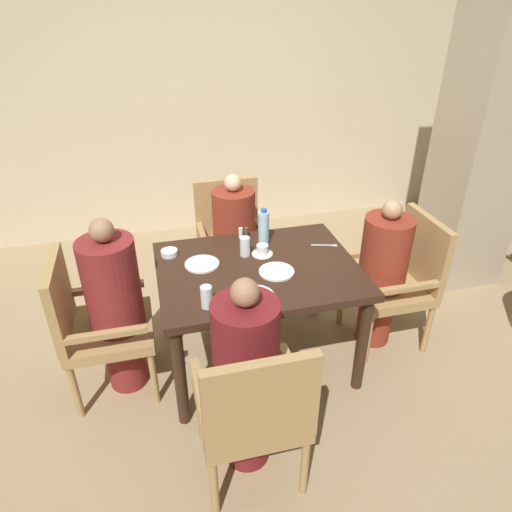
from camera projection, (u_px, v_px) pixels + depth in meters
ground_plane at (258, 357)px, 3.18m from camera, size 16.00×16.00×0.00m
wall_back at (201, 91)px, 4.30m from camera, size 8.00×0.06×2.80m
pillar_stone at (488, 122)px, 3.48m from camera, size 0.56×0.56×2.70m
dining_table at (258, 280)px, 2.86m from camera, size 1.23×0.94×0.74m
chair_left_side at (93, 321)px, 2.71m from camera, size 0.51×0.51×0.94m
diner_in_left_chair at (116, 306)px, 2.69m from camera, size 0.32×0.32×1.17m
chair_far_side at (231, 236)px, 3.65m from camera, size 0.51×0.51×0.94m
diner_in_far_chair at (234, 240)px, 3.51m from camera, size 0.32×0.32×1.08m
chair_right_side at (400, 276)px, 3.14m from camera, size 0.51×0.51×0.94m
diner_in_right_chair at (382, 273)px, 3.08m from camera, size 0.32×0.32×1.10m
chair_near_corner at (253, 408)px, 2.14m from camera, size 0.51×0.51×0.94m
diner_in_near_chair at (246, 375)px, 2.23m from camera, size 0.32×0.32×1.15m
plate_main_left at (277, 272)px, 2.75m from camera, size 0.21×0.21×0.01m
plate_main_right at (202, 264)px, 2.82m from camera, size 0.21×0.21×0.01m
plate_dessert_center at (255, 296)px, 2.53m from camera, size 0.21×0.21×0.01m
teacup_with_saucer at (262, 251)px, 2.92m from camera, size 0.14×0.14×0.07m
bowl_small at (169, 253)px, 2.92m from camera, size 0.11×0.11×0.04m
water_bottle at (264, 228)px, 3.01m from camera, size 0.07×0.07×0.26m
glass_tall_near at (207, 297)px, 2.42m from camera, size 0.06×0.06×0.13m
glass_tall_mid at (245, 246)px, 2.90m from camera, size 0.06×0.06×0.13m
salt_shaker at (241, 233)px, 3.11m from camera, size 0.03×0.03×0.08m
pepper_shaker at (246, 233)px, 3.12m from camera, size 0.03×0.03×0.07m
fork_beside_plate at (327, 245)px, 3.04m from camera, size 0.17×0.06×0.00m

